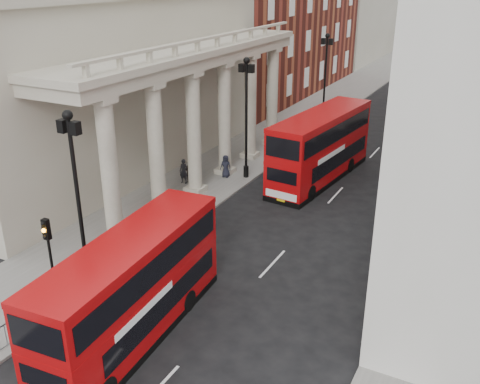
{
  "coord_description": "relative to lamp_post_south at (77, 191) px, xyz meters",
  "views": [
    {
      "loc": [
        15.4,
        -11.5,
        13.64
      ],
      "look_at": [
        3.3,
        11.62,
        2.79
      ],
      "focal_mm": 40.0,
      "sensor_mm": 36.0,
      "label": 1
    }
  ],
  "objects": [
    {
      "name": "ground",
      "position": [
        0.6,
        -4.0,
        -4.91
      ],
      "size": [
        260.0,
        260.0,
        0.0
      ],
      "primitive_type": "plane",
      "color": "black",
      "rests_on": "ground"
    },
    {
      "name": "sidewalk_west",
      "position": [
        -2.4,
        26.0,
        -4.85
      ],
      "size": [
        6.0,
        140.0,
        0.12
      ],
      "primitive_type": "cube",
      "color": "slate",
      "rests_on": "ground"
    },
    {
      "name": "sidewalk_east",
      "position": [
        14.1,
        26.0,
        -4.85
      ],
      "size": [
        3.0,
        140.0,
        0.12
      ],
      "primitive_type": "cube",
      "color": "slate",
      "rests_on": "ground"
    },
    {
      "name": "kerb",
      "position": [
        0.55,
        26.0,
        -4.84
      ],
      "size": [
        0.2,
        140.0,
        0.14
      ],
      "primitive_type": "cube",
      "color": "slate",
      "rests_on": "ground"
    },
    {
      "name": "portico_building",
      "position": [
        -9.9,
        14.0,
        1.09
      ],
      "size": [
        9.0,
        28.0,
        12.0
      ],
      "primitive_type": "cube",
      "color": "#A29C88",
      "rests_on": "ground"
    },
    {
      "name": "lamp_post_south",
      "position": [
        0.0,
        0.0,
        0.0
      ],
      "size": [
        1.05,
        0.44,
        8.32
      ],
      "color": "black",
      "rests_on": "sidewalk_west"
    },
    {
      "name": "lamp_post_mid",
      "position": [
        0.0,
        16.0,
        0.0
      ],
      "size": [
        1.05,
        0.44,
        8.32
      ],
      "color": "black",
      "rests_on": "sidewalk_west"
    },
    {
      "name": "lamp_post_north",
      "position": [
        0.0,
        32.0,
        0.0
      ],
      "size": [
        1.05,
        0.44,
        8.32
      ],
      "color": "black",
      "rests_on": "sidewalk_west"
    },
    {
      "name": "traffic_light",
      "position": [
        0.1,
        -2.02,
        -1.8
      ],
      "size": [
        0.28,
        0.33,
        4.3
      ],
      "color": "black",
      "rests_on": "sidewalk_west"
    },
    {
      "name": "crowd_barriers",
      "position": [
        0.25,
        -1.77,
        -4.24
      ],
      "size": [
        0.5,
        18.75,
        1.1
      ],
      "color": "gray",
      "rests_on": "sidewalk_west"
    },
    {
      "name": "bus_near",
      "position": [
        4.06,
        -1.7,
        -2.66
      ],
      "size": [
        3.13,
        10.15,
        4.32
      ],
      "rotation": [
        0.0,
        0.0,
        0.07
      ],
      "color": "#A00709",
      "rests_on": "ground"
    },
    {
      "name": "bus_far",
      "position": [
        4.62,
        18.29,
        -2.43
      ],
      "size": [
        3.76,
        11.23,
        4.75
      ],
      "rotation": [
        0.0,
        0.0,
        -0.1
      ],
      "color": "#AE080A",
      "rests_on": "ground"
    },
    {
      "name": "pedestrian_a",
      "position": [
        -3.23,
        12.97,
        -3.94
      ],
      "size": [
        0.65,
        0.45,
        1.7
      ],
      "primitive_type": "imported",
      "rotation": [
        0.0,
        0.0,
        0.07
      ],
      "color": "black",
      "rests_on": "sidewalk_west"
    },
    {
      "name": "pedestrian_b",
      "position": [
        -2.99,
        13.36,
        -3.98
      ],
      "size": [
        0.79,
        0.61,
        1.62
      ],
      "primitive_type": "imported",
      "rotation": [
        0.0,
        0.0,
        3.14
      ],
      "color": "black",
      "rests_on": "sidewalk_west"
    },
    {
      "name": "pedestrian_c",
      "position": [
        -1.27,
        15.33,
        -3.99
      ],
      "size": [
        0.84,
        0.61,
        1.6
      ],
      "primitive_type": "imported",
      "rotation": [
        0.0,
        0.0,
        6.42
      ],
      "color": "black",
      "rests_on": "sidewalk_west"
    }
  ]
}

